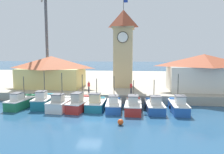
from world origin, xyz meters
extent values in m
plane|color=navy|center=(0.00, 0.00, 0.00)|extent=(300.00, 300.00, 0.00)
cube|color=#A89E89|center=(0.00, 27.89, 0.61)|extent=(120.00, 40.00, 1.21)
cube|color=#237A4C|center=(-9.84, 4.50, 0.54)|extent=(2.32, 4.93, 1.07)
cube|color=#237A4C|center=(-9.58, 6.61, 1.19)|extent=(1.56, 0.78, 0.24)
cube|color=silver|center=(-9.84, 4.50, 1.12)|extent=(2.39, 4.99, 0.12)
cube|color=silver|center=(-9.94, 3.67, 1.59)|extent=(1.22, 1.54, 0.82)
cube|color=#4C4C51|center=(-9.94, 3.67, 2.05)|extent=(1.31, 1.63, 0.08)
cylinder|color=#4C4742|center=(-9.77, 5.09, 2.57)|extent=(0.10, 0.10, 2.78)
torus|color=black|center=(-10.77, 4.85, 0.54)|extent=(0.18, 0.53, 0.52)
cube|color=#196B7F|center=(-7.11, 5.01, 0.59)|extent=(2.34, 4.57, 1.19)
cube|color=#196B7F|center=(-7.31, 6.95, 1.31)|extent=(1.66, 0.76, 0.24)
cube|color=silver|center=(-7.11, 5.01, 1.24)|extent=(2.41, 4.63, 0.12)
cube|color=silver|center=(-7.03, 4.24, 1.74)|extent=(1.27, 1.43, 0.88)
cube|color=#4C4C51|center=(-7.03, 4.24, 2.22)|extent=(1.35, 1.52, 0.08)
cylinder|color=#4C4742|center=(-7.17, 5.56, 3.00)|extent=(0.10, 0.10, 3.40)
torus|color=black|center=(-8.15, 5.12, 0.59)|extent=(0.17, 0.53, 0.52)
cube|color=silver|center=(-4.47, 4.03, 0.54)|extent=(2.35, 4.43, 1.09)
cube|color=silver|center=(-4.35, 5.92, 1.21)|extent=(1.80, 0.71, 0.24)
cube|color=silver|center=(-4.47, 4.03, 1.14)|extent=(2.41, 4.49, 0.12)
cube|color=#B2ADA3|center=(-4.52, 3.28, 1.62)|extent=(1.33, 1.37, 0.84)
cube|color=#4C4C51|center=(-4.52, 3.28, 2.08)|extent=(1.41, 1.45, 0.08)
cylinder|color=#4C4742|center=(-4.44, 4.56, 2.87)|extent=(0.10, 0.10, 3.34)
torus|color=black|center=(-5.57, 4.32, 0.54)|extent=(0.15, 0.53, 0.52)
cube|color=#AD2823|center=(-2.06, 4.43, 0.53)|extent=(2.51, 5.35, 1.07)
cube|color=#AD2823|center=(-1.69, 6.71, 1.19)|extent=(1.53, 0.83, 0.24)
cube|color=silver|center=(-2.06, 4.43, 1.12)|extent=(2.58, 5.42, 0.12)
cube|color=#B2ADA3|center=(-2.20, 3.54, 1.68)|extent=(1.26, 1.69, 1.01)
cube|color=#4C4C51|center=(-2.20, 3.54, 2.23)|extent=(1.35, 1.78, 0.08)
cylinder|color=#4C4742|center=(-1.96, 5.06, 2.74)|extent=(0.10, 0.10, 3.13)
torus|color=black|center=(-2.94, 4.83, 0.53)|extent=(0.20, 0.53, 0.52)
cube|color=#196B7F|center=(-0.15, 4.74, 0.47)|extent=(2.09, 4.02, 0.94)
cube|color=#196B7F|center=(-0.16, 6.50, 1.06)|extent=(1.76, 0.61, 0.24)
cube|color=silver|center=(-0.15, 4.74, 0.99)|extent=(2.15, 4.08, 0.12)
cube|color=beige|center=(-0.15, 4.04, 1.56)|extent=(1.25, 1.21, 1.01)
cube|color=#4C4C51|center=(-0.15, 4.04, 2.10)|extent=(1.33, 1.29, 0.08)
cylinder|color=#4C4742|center=(-0.15, 5.24, 2.43)|extent=(0.10, 0.10, 2.75)
torus|color=black|center=(-1.26, 4.94, 0.47)|extent=(0.12, 0.52, 0.52)
cube|color=#2356A8|center=(2.12, 4.46, 0.47)|extent=(2.03, 4.59, 0.94)
cube|color=#2356A8|center=(2.00, 6.45, 1.06)|extent=(1.53, 0.69, 0.24)
cube|color=silver|center=(2.12, 4.46, 0.99)|extent=(2.09, 4.65, 0.12)
cube|color=silver|center=(2.17, 3.68, 1.49)|extent=(1.13, 1.41, 0.89)
cube|color=#4C4C51|center=(2.17, 3.68, 1.98)|extent=(1.22, 1.49, 0.08)
cylinder|color=#4C4742|center=(2.08, 5.02, 2.60)|extent=(0.10, 0.10, 3.10)
torus|color=black|center=(1.15, 4.62, 0.47)|extent=(0.15, 0.53, 0.52)
cube|color=#AD2823|center=(4.50, 4.26, 0.50)|extent=(1.88, 5.14, 1.00)
cube|color=#AD2823|center=(4.52, 6.57, 1.12)|extent=(1.57, 0.61, 0.24)
cube|color=silver|center=(4.50, 4.26, 1.05)|extent=(1.94, 5.20, 0.12)
cube|color=beige|center=(4.50, 3.36, 1.59)|extent=(1.12, 1.55, 0.95)
cube|color=#4C4C51|center=(4.50, 3.36, 2.10)|extent=(1.20, 1.63, 0.08)
cylinder|color=#4C4742|center=(4.51, 4.90, 2.41)|extent=(0.10, 0.10, 2.60)
torus|color=black|center=(3.50, 4.52, 0.50)|extent=(0.12, 0.52, 0.52)
cube|color=#2356A8|center=(7.03, 4.65, 0.47)|extent=(2.22, 4.91, 0.93)
cube|color=#2356A8|center=(6.91, 6.80, 1.05)|extent=(1.69, 0.69, 0.24)
cube|color=silver|center=(7.03, 4.65, 0.98)|extent=(2.29, 4.98, 0.12)
cube|color=beige|center=(7.08, 3.81, 1.49)|extent=(1.25, 1.51, 0.90)
cube|color=#4C4C51|center=(7.08, 3.81, 1.99)|extent=(1.33, 1.59, 0.08)
cylinder|color=#4C4742|center=(7.00, 5.25, 2.40)|extent=(0.10, 0.10, 2.71)
torus|color=black|center=(5.97, 4.83, 0.47)|extent=(0.15, 0.53, 0.52)
cube|color=#2356A8|center=(9.84, 4.52, 0.51)|extent=(1.80, 4.72, 1.02)
cube|color=#2356A8|center=(9.82, 6.62, 1.14)|extent=(1.49, 0.62, 0.24)
cube|color=silver|center=(9.84, 4.52, 1.07)|extent=(1.86, 4.78, 0.12)
cube|color=silver|center=(9.85, 3.69, 1.61)|extent=(1.06, 1.42, 0.96)
cube|color=#4C4C51|center=(9.85, 3.69, 2.13)|extent=(1.15, 1.50, 0.08)
cylinder|color=#4C4742|center=(9.83, 5.10, 2.82)|extent=(0.10, 0.10, 3.37)
torus|color=black|center=(8.88, 4.74, 0.51)|extent=(0.13, 0.52, 0.52)
cube|color=tan|center=(2.57, 15.55, 6.09)|extent=(3.12, 3.12, 9.75)
cube|color=tan|center=(2.57, 15.55, 11.12)|extent=(3.62, 3.62, 0.30)
pyramid|color=#A3472D|center=(2.57, 15.55, 12.71)|extent=(3.62, 3.62, 2.88)
cylinder|color=white|center=(2.57, 13.93, 9.51)|extent=(1.72, 0.12, 1.72)
torus|color=#332D23|center=(2.57, 13.89, 9.51)|extent=(1.84, 0.12, 1.84)
cylinder|color=#3F3F3F|center=(2.57, 15.55, 14.95)|extent=(0.08, 0.08, 1.60)
cube|color=navy|center=(2.92, 15.55, 15.50)|extent=(0.70, 0.04, 0.44)
cube|color=#E5D17A|center=(-9.45, 13.83, 2.82)|extent=(10.24, 6.36, 3.22)
pyramid|color=#C1603D|center=(-9.45, 13.83, 5.45)|extent=(10.64, 6.76, 2.03)
cube|color=silver|center=(15.12, 13.27, 3.08)|extent=(10.51, 5.94, 3.73)
pyramid|color=#B25133|center=(15.12, 13.27, 5.88)|extent=(10.91, 6.34, 1.88)
cube|color=#353539|center=(-12.79, 20.15, 1.81)|extent=(2.00, 2.00, 1.20)
cylinder|color=#4C4C51|center=(-12.79, 20.15, 11.71)|extent=(0.56, 0.56, 18.60)
sphere|color=#E54C19|center=(3.33, -0.92, 0.29)|extent=(0.59, 0.59, 0.59)
cylinder|color=#33333D|center=(4.10, 9.31, 1.64)|extent=(0.22, 0.22, 0.85)
cube|color=red|center=(4.10, 9.31, 2.34)|extent=(0.34, 0.22, 0.56)
sphere|color=beige|center=(4.10, 9.31, 2.73)|extent=(0.20, 0.20, 0.20)
cylinder|color=#33333D|center=(-2.17, 9.82, 1.64)|extent=(0.22, 0.22, 0.85)
cube|color=red|center=(-2.17, 9.82, 2.34)|extent=(0.34, 0.22, 0.56)
sphere|color=#9E7051|center=(-2.17, 9.82, 2.73)|extent=(0.20, 0.20, 0.20)
camera|label=1|loc=(4.80, -21.60, 7.06)|focal=35.00mm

